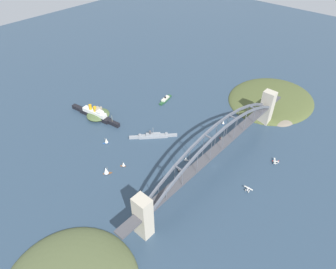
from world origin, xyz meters
The scene contains 16 objects.
ground_plane centered at (0.00, 0.00, 0.00)m, with size 1400.00×1400.00×0.00m, color #2D4256.
harbor_arch_bridge centered at (0.00, 0.00, 29.14)m, with size 307.15×16.34×64.96m.
headland_east_shore centered at (185.12, 17.76, 0.00)m, with size 152.10×131.16×17.53m.
ocean_liner centered at (-34.49, 195.29, 5.49)m, with size 19.91×92.70×19.40m.
naval_cruiser centered at (-11.35, 96.49, 3.02)m, with size 50.37×47.46×17.08m.
harbor_ferry_steamer centered at (70.18, 147.02, 2.17)m, with size 32.74×12.02×7.35m.
fort_island_mid_harbor centered at (-31.06, 191.68, 4.59)m, with size 34.63×33.42×17.17m.
seaplane_taxiing_near_bridge centered at (54.51, -52.29, 2.19)m, with size 10.71×8.86×5.02m.
seaplane_second_in_formation centered at (-7.29, -49.48, 2.07)m, with size 6.92×10.47×4.99m.
small_boat_0 centered at (-16.41, 33.81, 2.76)m, with size 4.55×5.71×5.84m.
small_boat_1 centered at (-75.76, 84.60, 3.55)m, with size 5.49×6.25×7.61m.
small_boat_2 centered at (-36.41, 28.34, 0.95)m, with size 4.57×7.21×2.66m.
small_boat_3 centered at (48.41, 23.09, 3.23)m, with size 4.27×6.50×6.91m.
small_boat_4 centered at (78.91, 41.04, 3.10)m, with size 6.98×4.41×6.67m.
small_boat_5 centered at (-61.70, 134.80, 4.52)m, with size 8.10×6.82×9.68m.
small_boat_6 centered at (-97.58, 90.54, 5.36)m, with size 9.98×8.76×11.72m.
Camera 1 is at (-231.59, -128.24, 260.64)m, focal length 31.57 mm.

